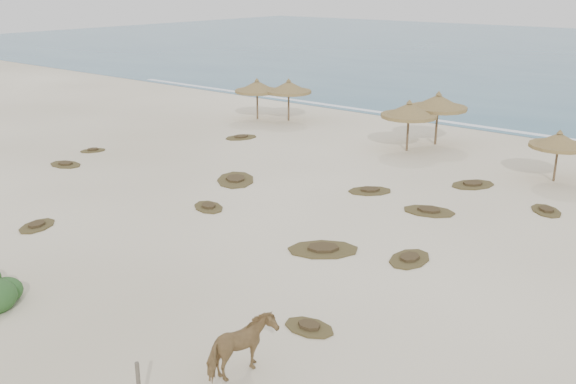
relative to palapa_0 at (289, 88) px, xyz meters
name	(u,v)px	position (x,y,z in m)	size (l,w,h in m)	color
ground	(213,257)	(12.36, -19.63, -2.27)	(160.00, 160.00, 0.00)	#F9EBCC
foam_line	(498,129)	(12.36, 6.37, -2.26)	(70.00, 0.60, 0.01)	white
palapa_0	(289,88)	(0.00, 0.00, 0.00)	(4.08, 4.08, 2.92)	brown
palapa_1	(257,87)	(-2.02, -0.96, -0.05)	(4.01, 4.01, 2.86)	brown
palapa_2	(438,103)	(11.00, 0.18, 0.19)	(3.85, 3.85, 3.17)	brown
palapa_3	(409,111)	(10.41, -2.21, 0.02)	(3.86, 3.86, 2.94)	brown
palapa_4	(559,141)	(18.80, -2.92, -0.29)	(3.29, 3.29, 2.55)	brown
horse	(242,347)	(17.95, -24.17, -1.50)	(0.82, 1.80, 1.52)	olive
scrub_0	(65,164)	(-2.09, -16.13, -2.22)	(2.01, 1.41, 0.16)	#4E4222
scrub_1	(236,179)	(6.75, -12.51, -2.22)	(3.19, 3.25, 0.16)	#4E4222
scrub_2	(209,207)	(8.55, -16.11, -2.22)	(2.04, 1.72, 0.16)	#4E4222
scrub_3	(429,211)	(16.12, -10.67, -2.22)	(2.50, 1.99, 0.16)	#4E4222
scrub_4	(410,259)	(17.85, -15.51, -2.22)	(1.34, 1.98, 0.16)	#4E4222
scrub_6	(241,137)	(0.95, -5.86, -2.22)	(1.97, 2.36, 0.16)	#4E4222
scrub_7	(473,184)	(16.04, -6.03, -2.22)	(2.34, 2.64, 0.16)	#4E4222
scrub_8	(93,150)	(-3.44, -13.50, -2.22)	(1.45, 1.66, 0.16)	#4E4222
scrub_9	(323,249)	(15.02, -16.71, -2.22)	(3.06, 2.95, 0.16)	#4E4222
scrub_10	(546,210)	(19.94, -7.54, -2.22)	(1.95, 2.04, 0.16)	#4E4222
scrub_11	(37,226)	(4.87, -21.91, -2.22)	(1.71, 2.02, 0.16)	#4E4222
scrub_12	(309,327)	(17.91, -21.38, -2.22)	(1.58, 1.08, 0.16)	#4E4222
scrub_13	(370,191)	(12.75, -9.89, -2.22)	(2.36, 2.39, 0.16)	#4E4222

